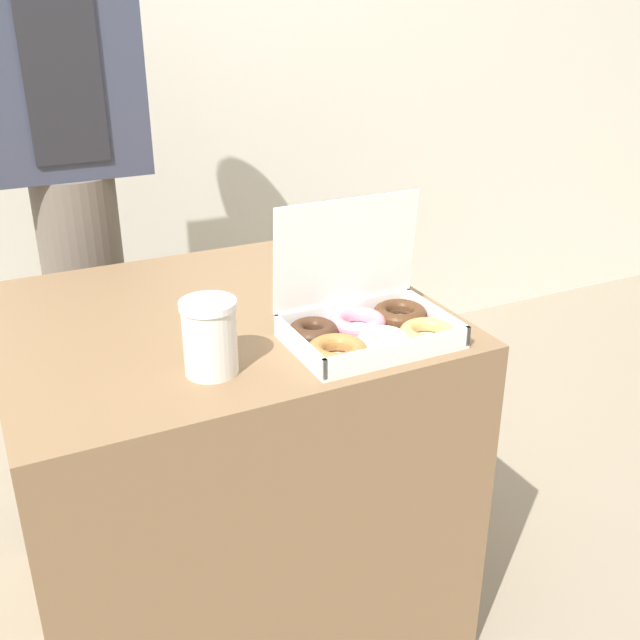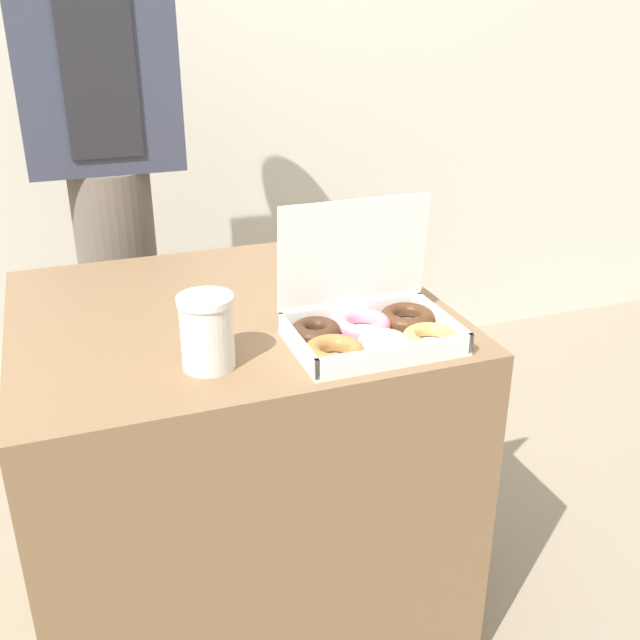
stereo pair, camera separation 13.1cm
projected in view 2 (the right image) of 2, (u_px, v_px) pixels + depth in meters
ground_plane at (244, 593)px, 1.83m from camera, size 14.00×14.00×0.00m
wall_back at (128, 5)px, 2.32m from camera, size 10.00×0.05×2.60m
table at (237, 464)px, 1.67m from camera, size 0.85×0.76×0.76m
donut_box at (370, 325)px, 1.36m from camera, size 0.32×0.25×0.25m
coffee_cup at (207, 332)px, 1.26m from camera, size 0.10×0.10×0.13m
person_customer at (105, 149)px, 1.91m from camera, size 0.38×0.22×1.74m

